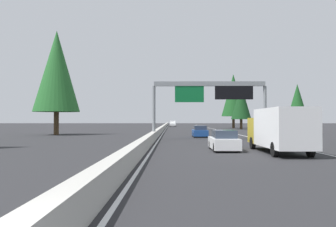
% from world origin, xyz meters
% --- Properties ---
extents(ground_plane, '(320.00, 320.00, 0.00)m').
position_xyz_m(ground_plane, '(60.00, 0.00, 0.00)').
color(ground_plane, '#262628').
extents(median_barrier, '(180.00, 0.56, 0.90)m').
position_xyz_m(median_barrier, '(80.00, 0.30, 0.45)').
color(median_barrier, '#ADAAA3').
rests_on(median_barrier, ground).
extents(shoulder_stripe_right, '(160.00, 0.16, 0.01)m').
position_xyz_m(shoulder_stripe_right, '(70.00, -11.52, 0.01)').
color(shoulder_stripe_right, silver).
rests_on(shoulder_stripe_right, ground).
extents(shoulder_stripe_median, '(160.00, 0.16, 0.01)m').
position_xyz_m(shoulder_stripe_median, '(70.00, -0.25, 0.01)').
color(shoulder_stripe_median, silver).
rests_on(shoulder_stripe_median, ground).
extents(sign_gantry_overhead, '(0.50, 12.68, 6.45)m').
position_xyz_m(sign_gantry_overhead, '(36.25, -6.04, 5.13)').
color(sign_gantry_overhead, gray).
rests_on(sign_gantry_overhead, ground).
extents(box_truck_mid_right, '(8.50, 2.40, 2.95)m').
position_xyz_m(box_truck_mid_right, '(20.49, -8.85, 1.61)').
color(box_truck_mid_right, white).
rests_on(box_truck_mid_right, ground).
extents(sedan_far_right, '(4.40, 1.80, 1.47)m').
position_xyz_m(sedan_far_right, '(22.30, -5.43, 0.68)').
color(sedan_far_right, white).
rests_on(sedan_far_right, ground).
extents(sedan_mid_center, '(4.40, 1.80, 1.47)m').
position_xyz_m(sedan_mid_center, '(42.33, -5.28, 0.68)').
color(sedan_mid_center, '#1E4793').
rests_on(sedan_mid_center, ground).
extents(pickup_far_center, '(5.60, 2.00, 1.86)m').
position_xyz_m(pickup_far_center, '(115.85, -1.95, 0.91)').
color(pickup_far_center, white).
rests_on(pickup_far_center, ground).
extents(conifer_right_mid, '(3.53, 3.53, 8.03)m').
position_xyz_m(conifer_right_mid, '(54.80, -22.08, 4.87)').
color(conifer_right_mid, '#4C3823').
rests_on(conifer_right_mid, ground).
extents(conifer_right_far, '(4.64, 4.64, 10.56)m').
position_xyz_m(conifer_right_far, '(79.87, -17.80, 6.41)').
color(conifer_right_far, '#4C3823').
rests_on(conifer_right_far, ground).
extents(conifer_right_distant, '(6.24, 6.24, 14.17)m').
position_xyz_m(conifer_right_distant, '(90.60, -17.85, 8.62)').
color(conifer_right_distant, '#4C3823').
rests_on(conifer_right_distant, ground).
extents(conifer_left_near, '(6.75, 6.75, 15.34)m').
position_xyz_m(conifer_left_near, '(48.78, 15.24, 9.33)').
color(conifer_left_near, '#4C3823').
rests_on(conifer_left_near, ground).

